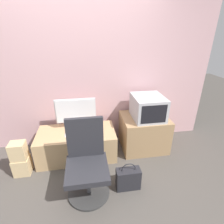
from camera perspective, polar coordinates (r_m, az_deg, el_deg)
ground_plane at (r=2.38m, az=-8.18°, el=-26.62°), size 12.00×12.00×0.00m
wall_back at (r=2.87m, az=-10.56°, el=13.39°), size 4.40×0.05×2.60m
desk at (r=2.89m, az=-11.27°, el=-10.13°), size 1.19×0.60×0.44m
side_stand at (r=3.05m, az=10.24°, el=-6.45°), size 0.74×0.63×0.58m
main_monitor at (r=2.78m, az=-11.69°, el=-0.32°), size 0.62×0.22×0.49m
keyboard at (r=2.71m, az=-11.55°, el=-6.98°), size 0.34×0.13×0.01m
mouse at (r=2.72m, az=-6.39°, el=-6.19°), size 0.06×0.04×0.04m
crt_tv at (r=2.81m, az=11.63°, el=1.49°), size 0.47×0.53×0.36m
office_chair at (r=2.21m, az=-8.19°, el=-16.64°), size 0.52×0.52×0.95m
cardboard_box_lower at (r=2.87m, az=-27.24°, el=-15.32°), size 0.22×0.19×0.26m
cardboard_box_upper at (r=2.73m, az=-28.30°, el=-11.16°), size 0.20×0.18×0.25m
handbag at (r=2.39m, az=5.30°, el=-20.82°), size 0.31×0.14×0.39m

